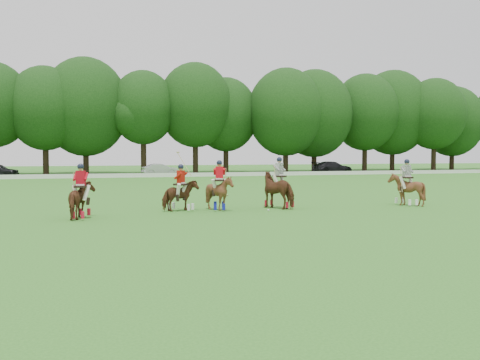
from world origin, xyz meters
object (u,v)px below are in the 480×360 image
object	(u,v)px
polo_red_b	(181,195)
polo_stripe_a	(279,189)
polo_stripe_b	(406,189)
polo_red_c	(219,192)
polo_ball	(268,210)
polo_red_a	(81,199)
car_right	(332,167)
car_mid	(160,169)

from	to	relation	value
polo_red_b	polo_stripe_a	xyz separation A→B (m)	(4.78, -0.04, 0.16)
polo_stripe_b	polo_red_c	bearing A→B (deg)	176.92
polo_red_c	polo_stripe_b	size ratio (longest dim) A/B	0.99
polo_ball	polo_red_a	bearing A→B (deg)	-176.64
polo_ball	polo_stripe_b	bearing A→B (deg)	3.66
polo_red_c	polo_ball	world-z (taller)	polo_red_c
polo_red_a	polo_stripe_a	bearing A→B (deg)	10.01
polo_red_a	polo_red_c	bearing A→B (deg)	13.55
car_right	polo_red_b	world-z (taller)	polo_red_b
car_mid	polo_stripe_a	size ratio (longest dim) A/B	1.67
car_mid	polo_red_a	world-z (taller)	polo_red_a
polo_stripe_a	car_mid	bearing A→B (deg)	90.81
car_mid	polo_ball	world-z (taller)	car_mid
polo_red_c	polo_ball	bearing A→B (deg)	-25.92
polo_red_a	polo_ball	bearing A→B (deg)	3.36
car_mid	polo_stripe_a	world-z (taller)	polo_stripe_a
polo_stripe_b	car_right	bearing A→B (deg)	69.00
car_mid	polo_ball	bearing A→B (deg)	170.80
polo_red_a	polo_stripe_b	xyz separation A→B (m)	(15.75, 0.96, 0.05)
polo_red_b	polo_stripe_b	xyz separation A→B (m)	(11.37, -0.69, 0.10)
polo_ball	polo_stripe_a	bearing A→B (deg)	50.08
polo_red_a	polo_stripe_a	xyz separation A→B (m)	(9.15, 1.62, 0.11)
car_right	polo_ball	size ratio (longest dim) A/B	57.96
polo_stripe_a	polo_ball	world-z (taller)	polo_stripe_a
car_right	polo_stripe_a	world-z (taller)	polo_stripe_a
car_right	polo_red_a	distance (m)	50.13
car_mid	polo_stripe_b	xyz separation A→B (m)	(7.13, -38.73, 0.17)
car_right	polo_red_c	world-z (taller)	polo_red_c
polo_red_a	polo_stripe_a	world-z (taller)	polo_stripe_a
polo_stripe_a	polo_ball	xyz separation A→B (m)	(-0.95, -1.13, -0.86)
car_right	polo_red_b	bearing A→B (deg)	143.71
car_right	polo_stripe_b	size ratio (longest dim) A/B	2.23
car_mid	polo_red_a	bearing A→B (deg)	159.16
polo_ball	car_right	bearing A→B (deg)	60.25
car_right	polo_ball	xyz separation A→B (m)	(-22.42, -39.22, -0.71)
car_mid	polo_red_c	world-z (taller)	polo_red_c
polo_red_b	polo_ball	xyz separation A→B (m)	(3.83, -1.17, -0.70)
polo_red_c	polo_stripe_b	distance (m)	9.61
car_mid	polo_ball	distance (m)	39.22
polo_ball	polo_red_b	bearing A→B (deg)	163.00
polo_ball	polo_red_c	bearing A→B (deg)	154.08
polo_stripe_b	polo_red_a	bearing A→B (deg)	-176.50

